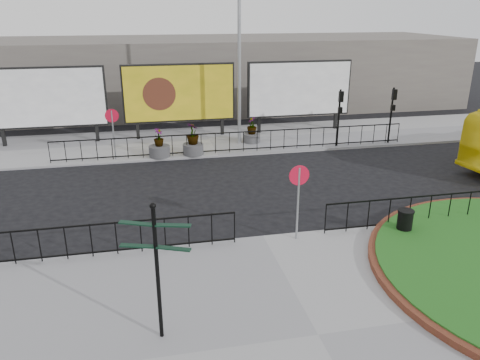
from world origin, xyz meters
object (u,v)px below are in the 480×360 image
object	(u,v)px
litter_bin	(405,222)
planter_b	(193,143)
planter_a	(159,147)
lamp_post	(239,54)
planter_c	(252,133)
billboard_mid	(179,93)
fingerpost_sign	(157,259)

from	to	relation	value
litter_bin	planter_b	size ratio (longest dim) A/B	0.54
planter_a	planter_b	world-z (taller)	planter_b
litter_bin	planter_a	size ratio (longest dim) A/B	0.61
lamp_post	planter_b	bearing A→B (deg)	-149.42
planter_a	planter_c	xyz separation A→B (m)	(5.08, 1.60, 0.06)
planter_c	litter_bin	bearing A→B (deg)	-79.03
lamp_post	litter_bin	distance (m)	12.96
planter_c	planter_a	bearing A→B (deg)	-162.51
billboard_mid	fingerpost_sign	size ratio (longest dim) A/B	1.90
fingerpost_sign	planter_a	distance (m)	13.81
fingerpost_sign	lamp_post	bearing A→B (deg)	94.96
billboard_mid	litter_bin	bearing A→B (deg)	-66.56
billboard_mid	litter_bin	size ratio (longest dim) A/B	7.15
planter_b	planter_c	bearing A→B (deg)	25.20
fingerpost_sign	planter_b	bearing A→B (deg)	103.57
planter_a	planter_c	distance (m)	5.32
fingerpost_sign	planter_c	world-z (taller)	fingerpost_sign
fingerpost_sign	planter_b	world-z (taller)	fingerpost_sign
billboard_mid	lamp_post	xyz separation A→B (m)	(3.01, -1.97, 2.23)
lamp_post	planter_a	size ratio (longest dim) A/B	6.52
lamp_post	planter_c	xyz separation A→B (m)	(0.69, -0.00, -4.18)
litter_bin	planter_b	bearing A→B (deg)	119.04
fingerpost_sign	planter_c	bearing A→B (deg)	92.64
lamp_post	fingerpost_sign	bearing A→B (deg)	-108.01
billboard_mid	lamp_post	distance (m)	4.23
litter_bin	planter_a	distance (m)	12.64
fingerpost_sign	planter_a	bearing A→B (deg)	110.49
litter_bin	planter_c	xyz separation A→B (m)	(-2.30, 11.87, 0.08)
fingerpost_sign	planter_a	size ratio (longest dim) A/B	2.31
billboard_mid	planter_a	distance (m)	4.33
lamp_post	fingerpost_sign	world-z (taller)	lamp_post
lamp_post	planter_a	bearing A→B (deg)	-159.95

